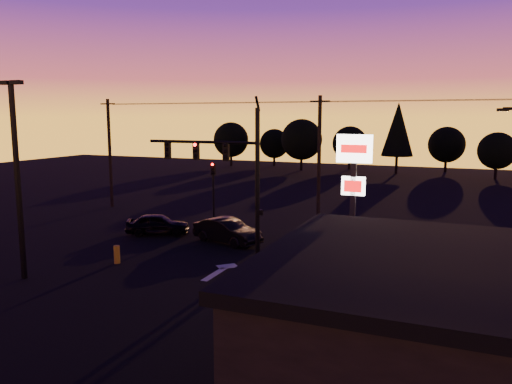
% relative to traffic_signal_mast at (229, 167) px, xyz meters
% --- Properties ---
extents(ground, '(120.00, 120.00, 0.00)m').
position_rel_traffic_signal_mast_xyz_m(ground, '(0.10, -3.99, -4.94)').
color(ground, black).
rests_on(ground, ground).
extents(lane_arrow, '(1.20, 3.10, 0.01)m').
position_rel_traffic_signal_mast_xyz_m(lane_arrow, '(0.60, -2.33, -4.93)').
color(lane_arrow, beige).
rests_on(lane_arrow, ground).
extents(traffic_signal_mast, '(6.79, 0.52, 8.58)m').
position_rel_traffic_signal_mast_xyz_m(traffic_signal_mast, '(0.00, 0.00, 0.00)').
color(traffic_signal_mast, black).
rests_on(traffic_signal_mast, ground).
extents(secondary_signal, '(0.30, 0.31, 4.35)m').
position_rel_traffic_signal_mast_xyz_m(secondary_signal, '(-4.90, 7.49, -2.07)').
color(secondary_signal, black).
rests_on(secondary_signal, ground).
extents(parking_lot_light, '(1.25, 0.30, 9.14)m').
position_rel_traffic_signal_mast_xyz_m(parking_lot_light, '(-7.40, -6.99, 0.33)').
color(parking_lot_light, black).
rests_on(parking_lot_light, ground).
extents(pylon_sign, '(1.50, 0.28, 6.80)m').
position_rel_traffic_signal_mast_xyz_m(pylon_sign, '(7.10, -2.49, -0.02)').
color(pylon_sign, black).
rests_on(pylon_sign, ground).
extents(utility_pole_0, '(1.40, 0.26, 9.00)m').
position_rel_traffic_signal_mast_xyz_m(utility_pole_0, '(-15.90, 10.01, -0.34)').
color(utility_pole_0, black).
rests_on(utility_pole_0, ground).
extents(utility_pole_1, '(1.40, 0.26, 9.00)m').
position_rel_traffic_signal_mast_xyz_m(utility_pole_1, '(2.10, 10.01, -0.34)').
color(utility_pole_1, black).
rests_on(utility_pole_1, ground).
extents(power_wires, '(36.00, 1.22, 0.07)m').
position_rel_traffic_signal_mast_xyz_m(power_wires, '(2.10, 10.01, 3.63)').
color(power_wires, black).
rests_on(power_wires, ground).
extents(bollard, '(0.31, 0.31, 0.94)m').
position_rel_traffic_signal_mast_xyz_m(bollard, '(-4.93, -3.31, -4.47)').
color(bollard, gold).
rests_on(bollard, ground).
extents(tree_0, '(5.36, 5.36, 6.74)m').
position_rel_traffic_signal_mast_xyz_m(tree_0, '(-21.90, 46.01, -0.88)').
color(tree_0, black).
rests_on(tree_0, ground).
extents(tree_1, '(4.54, 4.54, 5.71)m').
position_rel_traffic_signal_mast_xyz_m(tree_1, '(-15.90, 49.01, -1.50)').
color(tree_1, black).
rests_on(tree_1, ground).
extents(tree_2, '(5.77, 5.78, 7.26)m').
position_rel_traffic_signal_mast_xyz_m(tree_2, '(-9.90, 44.01, -0.57)').
color(tree_2, black).
rests_on(tree_2, ground).
extents(tree_3, '(4.95, 4.95, 6.22)m').
position_rel_traffic_signal_mast_xyz_m(tree_3, '(-3.90, 48.01, -1.19)').
color(tree_3, black).
rests_on(tree_3, ground).
extents(tree_4, '(4.18, 4.18, 9.50)m').
position_rel_traffic_signal_mast_xyz_m(tree_4, '(3.10, 45.01, 0.99)').
color(tree_4, black).
rests_on(tree_4, ground).
extents(tree_5, '(4.95, 4.95, 6.22)m').
position_rel_traffic_signal_mast_xyz_m(tree_5, '(9.10, 50.01, -1.19)').
color(tree_5, black).
rests_on(tree_5, ground).
extents(tree_6, '(4.54, 4.54, 5.71)m').
position_rel_traffic_signal_mast_xyz_m(tree_6, '(15.10, 44.01, -1.50)').
color(tree_6, black).
rests_on(tree_6, ground).
extents(car_left, '(4.33, 3.09, 1.37)m').
position_rel_traffic_signal_mast_xyz_m(car_left, '(-6.58, 2.94, -4.25)').
color(car_left, black).
rests_on(car_left, ground).
extents(car_mid, '(4.75, 2.85, 1.48)m').
position_rel_traffic_signal_mast_xyz_m(car_mid, '(-1.52, 2.76, -4.20)').
color(car_mid, black).
rests_on(car_mid, ground).
extents(car_right, '(4.39, 2.26, 1.22)m').
position_rel_traffic_signal_mast_xyz_m(car_right, '(4.89, 6.33, -4.33)').
color(car_right, black).
rests_on(car_right, ground).
extents(suv_parked, '(2.48, 4.59, 1.22)m').
position_rel_traffic_signal_mast_xyz_m(suv_parked, '(11.23, -5.80, -4.32)').
color(suv_parked, black).
rests_on(suv_parked, ground).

